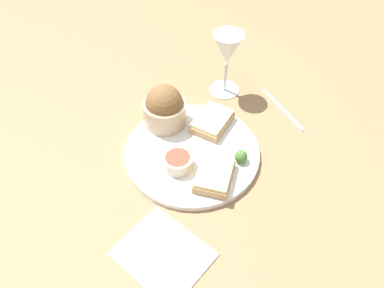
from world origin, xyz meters
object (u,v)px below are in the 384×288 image
object	(u,v)px
salad_bowl	(164,108)
cheese_toast_far	(214,175)
napkin	(163,254)
cheese_toast_near	(212,121)
sauce_ramekin	(178,161)
wine_glass	(227,52)
fork	(283,109)

from	to	relation	value
salad_bowl	cheese_toast_far	size ratio (longest dim) A/B	0.86
salad_bowl	napkin	size ratio (longest dim) A/B	0.55
cheese_toast_near	napkin	distance (m)	0.33
sauce_ramekin	napkin	world-z (taller)	sauce_ramekin
sauce_ramekin	wine_glass	bearing A→B (deg)	31.68
sauce_ramekin	cheese_toast_near	distance (m)	0.14
sauce_ramekin	cheese_toast_near	xyz separation A→B (m)	(0.13, 0.06, -0.00)
sauce_ramekin	cheese_toast_near	bearing A→B (deg)	22.94
salad_bowl	cheese_toast_near	bearing A→B (deg)	-40.44
sauce_ramekin	wine_glass	world-z (taller)	wine_glass
fork	napkin	bearing A→B (deg)	-161.05
cheese_toast_far	napkin	world-z (taller)	cheese_toast_far
cheese_toast_far	fork	bearing A→B (deg)	16.16
cheese_toast_far	napkin	xyz separation A→B (m)	(-0.17, -0.07, -0.02)
napkin	cheese_toast_near	bearing A→B (deg)	37.38
cheese_toast_far	fork	distance (m)	0.29
salad_bowl	fork	size ratio (longest dim) A/B	0.61
sauce_ramekin	wine_glass	size ratio (longest dim) A/B	0.39
sauce_ramekin	cheese_toast_far	bearing A→B (deg)	-59.35
cheese_toast_near	cheese_toast_far	size ratio (longest dim) A/B	1.02
salad_bowl	napkin	bearing A→B (deg)	-123.01
cheese_toast_near	fork	size ratio (longest dim) A/B	0.72
wine_glass	napkin	distance (m)	0.49
wine_glass	salad_bowl	bearing A→B (deg)	-173.37
salad_bowl	wine_glass	xyz separation A→B (m)	(0.20, 0.02, 0.06)
cheese_toast_near	fork	xyz separation A→B (m)	(0.18, -0.05, -0.02)
salad_bowl	sauce_ramekin	size ratio (longest dim) A/B	1.58
sauce_ramekin	cheese_toast_far	size ratio (longest dim) A/B	0.55
cheese_toast_far	fork	size ratio (longest dim) A/B	0.70
wine_glass	napkin	world-z (taller)	wine_glass
cheese_toast_near	napkin	world-z (taller)	cheese_toast_near
sauce_ramekin	cheese_toast_near	world-z (taller)	sauce_ramekin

